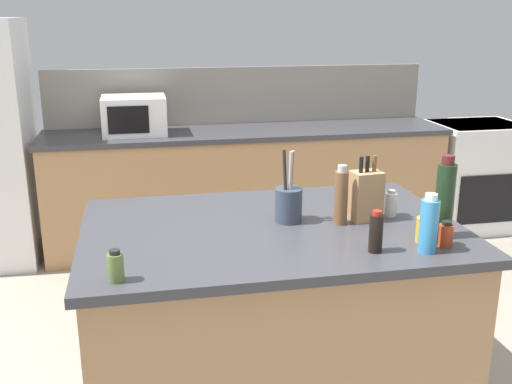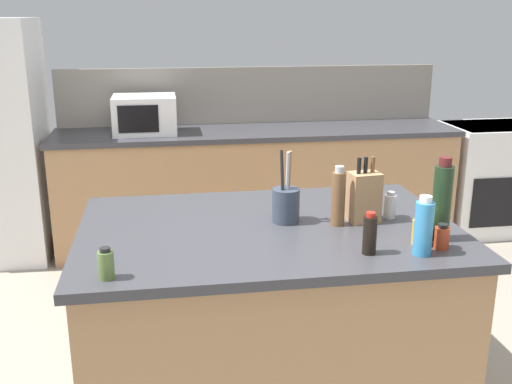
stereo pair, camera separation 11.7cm
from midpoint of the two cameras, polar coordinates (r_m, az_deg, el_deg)
back_counter_run at (r=4.84m, az=0.80°, el=0.49°), size 3.17×0.66×0.94m
wall_backsplash at (r=5.00m, az=0.21°, el=9.20°), size 3.13×0.03×0.46m
kitchen_island at (r=2.78m, az=2.39°, el=-12.39°), size 1.62×1.08×0.94m
range_oven at (r=5.53m, az=21.75°, el=1.30°), size 0.76×0.65×0.92m
microwave at (r=4.64m, az=-9.84°, el=7.27°), size 0.47×0.39×0.28m
knife_block at (r=2.66m, az=11.53°, el=-0.46°), size 0.14×0.11×0.29m
utensil_crock at (r=2.62m, az=4.14°, el=-1.14°), size 0.12×0.12×0.32m
honey_jar at (r=2.47m, az=16.83°, el=-3.64°), size 0.08×0.08×0.12m
spice_jar_paprika at (r=2.45m, az=18.60°, el=-4.12°), size 0.06×0.06×0.10m
wine_bottle at (r=2.51m, az=18.57°, el=-0.87°), size 0.08×0.08×0.34m
pepper_grinder at (r=2.59m, az=9.14°, el=-0.53°), size 0.06×0.06×0.26m
spice_jar_oregano at (r=2.12m, az=-12.55°, el=-6.74°), size 0.06×0.06×0.11m
soy_sauce_bottle at (r=2.32m, az=12.21°, el=-3.97°), size 0.05×0.05×0.17m
dish_soap_bottle at (r=2.35m, az=17.06°, el=-3.24°), size 0.07×0.07×0.23m
salt_shaker at (r=2.75m, az=13.85°, el=-1.28°), size 0.05×0.05×0.12m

